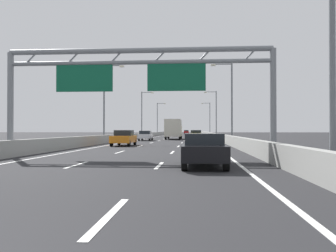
# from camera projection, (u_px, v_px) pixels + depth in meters

# --- Properties ---
(ground_plane) EXTENTS (260.00, 260.00, 0.00)m
(ground_plane) POSITION_uv_depth(u_px,v_px,m) (183.00, 135.00, 102.69)
(ground_plane) COLOR #262628
(lane_dash_left_1) EXTENTS (0.16, 3.00, 0.01)m
(lane_dash_left_1) POSITION_uv_depth(u_px,v_px,m) (77.00, 165.00, 15.58)
(lane_dash_left_1) COLOR white
(lane_dash_left_1) RESTS_ON ground_plane
(lane_dash_left_2) EXTENTS (0.16, 3.00, 0.01)m
(lane_dash_left_2) POSITION_uv_depth(u_px,v_px,m) (120.00, 152.00, 24.55)
(lane_dash_left_2) COLOR white
(lane_dash_left_2) RESTS_ON ground_plane
(lane_dash_left_3) EXTENTS (0.16, 3.00, 0.01)m
(lane_dash_left_3) POSITION_uv_depth(u_px,v_px,m) (140.00, 146.00, 33.53)
(lane_dash_left_3) COLOR white
(lane_dash_left_3) RESTS_ON ground_plane
(lane_dash_left_4) EXTENTS (0.16, 3.00, 0.01)m
(lane_dash_left_4) POSITION_uv_depth(u_px,v_px,m) (152.00, 143.00, 42.50)
(lane_dash_left_4) COLOR white
(lane_dash_left_4) RESTS_ON ground_plane
(lane_dash_left_5) EXTENTS (0.16, 3.00, 0.01)m
(lane_dash_left_5) POSITION_uv_depth(u_px,v_px,m) (159.00, 141.00, 51.47)
(lane_dash_left_5) COLOR white
(lane_dash_left_5) RESTS_ON ground_plane
(lane_dash_left_6) EXTENTS (0.16, 3.00, 0.01)m
(lane_dash_left_6) POSITION_uv_depth(u_px,v_px,m) (164.00, 139.00, 60.45)
(lane_dash_left_6) COLOR white
(lane_dash_left_6) RESTS_ON ground_plane
(lane_dash_left_7) EXTENTS (0.16, 3.00, 0.01)m
(lane_dash_left_7) POSITION_uv_depth(u_px,v_px,m) (168.00, 138.00, 69.42)
(lane_dash_left_7) COLOR white
(lane_dash_left_7) RESTS_ON ground_plane
(lane_dash_left_8) EXTENTS (0.16, 3.00, 0.01)m
(lane_dash_left_8) POSITION_uv_depth(u_px,v_px,m) (171.00, 137.00, 78.40)
(lane_dash_left_8) COLOR white
(lane_dash_left_8) RESTS_ON ground_plane
(lane_dash_left_9) EXTENTS (0.16, 3.00, 0.01)m
(lane_dash_left_9) POSITION_uv_depth(u_px,v_px,m) (174.00, 136.00, 87.37)
(lane_dash_left_9) COLOR white
(lane_dash_left_9) RESTS_ON ground_plane
(lane_dash_left_10) EXTENTS (0.16, 3.00, 0.01)m
(lane_dash_left_10) POSITION_uv_depth(u_px,v_px,m) (176.00, 136.00, 96.35)
(lane_dash_left_10) COLOR white
(lane_dash_left_10) RESTS_ON ground_plane
(lane_dash_left_11) EXTENTS (0.16, 3.00, 0.01)m
(lane_dash_left_11) POSITION_uv_depth(u_px,v_px,m) (177.00, 135.00, 105.32)
(lane_dash_left_11) COLOR white
(lane_dash_left_11) RESTS_ON ground_plane
(lane_dash_left_12) EXTENTS (0.16, 3.00, 0.01)m
(lane_dash_left_12) POSITION_uv_depth(u_px,v_px,m) (179.00, 135.00, 114.30)
(lane_dash_left_12) COLOR white
(lane_dash_left_12) RESTS_ON ground_plane
(lane_dash_left_13) EXTENTS (0.16, 3.00, 0.01)m
(lane_dash_left_13) POSITION_uv_depth(u_px,v_px,m) (180.00, 134.00, 123.27)
(lane_dash_left_13) COLOR white
(lane_dash_left_13) RESTS_ON ground_plane
(lane_dash_left_14) EXTENTS (0.16, 3.00, 0.01)m
(lane_dash_left_14) POSITION_uv_depth(u_px,v_px,m) (181.00, 134.00, 132.25)
(lane_dash_left_14) COLOR white
(lane_dash_left_14) RESTS_ON ground_plane
(lane_dash_left_15) EXTENTS (0.16, 3.00, 0.01)m
(lane_dash_left_15) POSITION_uv_depth(u_px,v_px,m) (182.00, 134.00, 141.22)
(lane_dash_left_15) COLOR white
(lane_dash_left_15) RESTS_ON ground_plane
(lane_dash_left_16) EXTENTS (0.16, 3.00, 0.01)m
(lane_dash_left_16) POSITION_uv_depth(u_px,v_px,m) (183.00, 134.00, 150.19)
(lane_dash_left_16) COLOR white
(lane_dash_left_16) RESTS_ON ground_plane
(lane_dash_left_17) EXTENTS (0.16, 3.00, 0.01)m
(lane_dash_left_17) POSITION_uv_depth(u_px,v_px,m) (183.00, 133.00, 159.17)
(lane_dash_left_17) COLOR white
(lane_dash_left_17) RESTS_ON ground_plane
(lane_dash_right_0) EXTENTS (0.16, 3.00, 0.01)m
(lane_dash_right_0) POSITION_uv_depth(u_px,v_px,m) (109.00, 216.00, 6.33)
(lane_dash_right_0) COLOR white
(lane_dash_right_0) RESTS_ON ground_plane
(lane_dash_right_1) EXTENTS (0.16, 3.00, 0.01)m
(lane_dash_right_1) POSITION_uv_depth(u_px,v_px,m) (159.00, 165.00, 15.31)
(lane_dash_right_1) COLOR white
(lane_dash_right_1) RESTS_ON ground_plane
(lane_dash_right_2) EXTENTS (0.16, 3.00, 0.01)m
(lane_dash_right_2) POSITION_uv_depth(u_px,v_px,m) (172.00, 152.00, 24.28)
(lane_dash_right_2) COLOR white
(lane_dash_right_2) RESTS_ON ground_plane
(lane_dash_right_3) EXTENTS (0.16, 3.00, 0.01)m
(lane_dash_right_3) POSITION_uv_depth(u_px,v_px,m) (178.00, 146.00, 33.26)
(lane_dash_right_3) COLOR white
(lane_dash_right_3) RESTS_ON ground_plane
(lane_dash_right_4) EXTENTS (0.16, 3.00, 0.01)m
(lane_dash_right_4) POSITION_uv_depth(u_px,v_px,m) (182.00, 143.00, 42.23)
(lane_dash_right_4) COLOR white
(lane_dash_right_4) RESTS_ON ground_plane
(lane_dash_right_5) EXTENTS (0.16, 3.00, 0.01)m
(lane_dash_right_5) POSITION_uv_depth(u_px,v_px,m) (184.00, 141.00, 51.21)
(lane_dash_right_5) COLOR white
(lane_dash_right_5) RESTS_ON ground_plane
(lane_dash_right_6) EXTENTS (0.16, 3.00, 0.01)m
(lane_dash_right_6) POSITION_uv_depth(u_px,v_px,m) (186.00, 139.00, 60.18)
(lane_dash_right_6) COLOR white
(lane_dash_right_6) RESTS_ON ground_plane
(lane_dash_right_7) EXTENTS (0.16, 3.00, 0.01)m
(lane_dash_right_7) POSITION_uv_depth(u_px,v_px,m) (187.00, 138.00, 69.16)
(lane_dash_right_7) COLOR white
(lane_dash_right_7) RESTS_ON ground_plane
(lane_dash_right_8) EXTENTS (0.16, 3.00, 0.01)m
(lane_dash_right_8) POSITION_uv_depth(u_px,v_px,m) (188.00, 137.00, 78.13)
(lane_dash_right_8) COLOR white
(lane_dash_right_8) RESTS_ON ground_plane
(lane_dash_right_9) EXTENTS (0.16, 3.00, 0.01)m
(lane_dash_right_9) POSITION_uv_depth(u_px,v_px,m) (189.00, 136.00, 87.10)
(lane_dash_right_9) COLOR white
(lane_dash_right_9) RESTS_ON ground_plane
(lane_dash_right_10) EXTENTS (0.16, 3.00, 0.01)m
(lane_dash_right_10) POSITION_uv_depth(u_px,v_px,m) (189.00, 136.00, 96.08)
(lane_dash_right_10) COLOR white
(lane_dash_right_10) RESTS_ON ground_plane
(lane_dash_right_11) EXTENTS (0.16, 3.00, 0.01)m
(lane_dash_right_11) POSITION_uv_depth(u_px,v_px,m) (190.00, 135.00, 105.05)
(lane_dash_right_11) COLOR white
(lane_dash_right_11) RESTS_ON ground_plane
(lane_dash_right_12) EXTENTS (0.16, 3.00, 0.01)m
(lane_dash_right_12) POSITION_uv_depth(u_px,v_px,m) (190.00, 135.00, 114.03)
(lane_dash_right_12) COLOR white
(lane_dash_right_12) RESTS_ON ground_plane
(lane_dash_right_13) EXTENTS (0.16, 3.00, 0.01)m
(lane_dash_right_13) POSITION_uv_depth(u_px,v_px,m) (190.00, 134.00, 123.00)
(lane_dash_right_13) COLOR white
(lane_dash_right_13) RESTS_ON ground_plane
(lane_dash_right_14) EXTENTS (0.16, 3.00, 0.01)m
(lane_dash_right_14) POSITION_uv_depth(u_px,v_px,m) (191.00, 134.00, 131.98)
(lane_dash_right_14) COLOR white
(lane_dash_right_14) RESTS_ON ground_plane
(lane_dash_right_15) EXTENTS (0.16, 3.00, 0.01)m
(lane_dash_right_15) POSITION_uv_depth(u_px,v_px,m) (191.00, 134.00, 140.95)
(lane_dash_right_15) COLOR white
(lane_dash_right_15) RESTS_ON ground_plane
(lane_dash_right_16) EXTENTS (0.16, 3.00, 0.01)m
(lane_dash_right_16) POSITION_uv_depth(u_px,v_px,m) (191.00, 134.00, 149.93)
(lane_dash_right_16) COLOR white
(lane_dash_right_16) RESTS_ON ground_plane
(lane_dash_right_17) EXTENTS (0.16, 3.00, 0.01)m
(lane_dash_right_17) POSITION_uv_depth(u_px,v_px,m) (191.00, 133.00, 158.90)
(lane_dash_right_17) COLOR white
(lane_dash_right_17) RESTS_ON ground_plane
(edge_line_left) EXTENTS (0.16, 176.00, 0.01)m
(edge_line_left) POSITION_uv_depth(u_px,v_px,m) (161.00, 136.00, 91.12)
(edge_line_left) COLOR white
(edge_line_left) RESTS_ON ground_plane
(edge_line_right) EXTENTS (0.16, 176.00, 0.01)m
(edge_line_right) POSITION_uv_depth(u_px,v_px,m) (202.00, 136.00, 90.34)
(edge_line_right) COLOR white
(edge_line_right) RESTS_ON ground_plane
(barrier_left) EXTENTS (0.45, 220.00, 0.95)m
(barrier_left) POSITION_uv_depth(u_px,v_px,m) (162.00, 133.00, 113.19)
(barrier_left) COLOR #9E9E99
(barrier_left) RESTS_ON ground_plane
(barrier_right) EXTENTS (0.45, 220.00, 0.95)m
(barrier_right) POSITION_uv_depth(u_px,v_px,m) (206.00, 133.00, 112.16)
(barrier_right) COLOR #9E9E99
(barrier_right) RESTS_ON ground_plane
(sign_gantry) EXTENTS (15.93, 0.36, 6.36)m
(sign_gantry) POSITION_uv_depth(u_px,v_px,m) (136.00, 74.00, 21.09)
(sign_gantry) COLOR gray
(sign_gantry) RESTS_ON ground_plane
(streetlamp_right_near) EXTENTS (2.58, 0.28, 9.50)m
(streetlamp_right_near) POSITION_uv_depth(u_px,v_px,m) (325.00, 9.00, 11.49)
(streetlamp_right_near) COLOR slate
(streetlamp_right_near) RESTS_ON ground_plane
(streetlamp_left_mid) EXTENTS (2.58, 0.28, 9.50)m
(streetlamp_left_mid) POSITION_uv_depth(u_px,v_px,m) (106.00, 98.00, 43.63)
(streetlamp_left_mid) COLOR slate
(streetlamp_left_mid) RESTS_ON ground_plane
(streetlamp_right_mid) EXTENTS (2.58, 0.28, 9.50)m
(streetlamp_right_mid) POSITION_uv_depth(u_px,v_px,m) (230.00, 97.00, 42.52)
(streetlamp_right_mid) COLOR slate
(streetlamp_right_mid) RESTS_ON ground_plane
(streetlamp_left_far) EXTENTS (2.58, 0.28, 9.50)m
(streetlamp_left_far) POSITION_uv_depth(u_px,v_px,m) (143.00, 111.00, 74.67)
(streetlamp_left_far) COLOR slate
(streetlamp_left_far) RESTS_ON ground_plane
(streetlamp_right_far) EXTENTS (2.58, 0.28, 9.50)m
(streetlamp_right_far) POSITION_uv_depth(u_px,v_px,m) (215.00, 111.00, 73.56)
(streetlamp_right_far) COLOR slate
(streetlamp_right_far) RESTS_ON ground_plane
(streetlamp_left_distant) EXTENTS (2.58, 0.28, 9.50)m
(streetlamp_left_distant) POSITION_uv_depth(u_px,v_px,m) (158.00, 117.00, 105.70)
(streetlamp_left_distant) COLOR slate
(streetlamp_left_distant) RESTS_ON ground_plane
(streetlamp_right_distant) EXTENTS (2.58, 0.28, 9.50)m
(streetlamp_right_distant) POSITION_uv_depth(u_px,v_px,m) (209.00, 117.00, 104.59)
(streetlamp_right_distant) COLOR slate
(streetlamp_right_distant) RESTS_ON ground_plane
(black_car) EXTENTS (1.76, 4.41, 1.37)m
(black_car) POSITION_uv_depth(u_px,v_px,m) (204.00, 149.00, 14.95)
(black_car) COLOR black
(black_car) RESTS_ON ground_plane
(red_car) EXTENTS (1.85, 4.56, 1.46)m
(red_car) POSITION_uv_depth(u_px,v_px,m) (186.00, 132.00, 136.35)
(red_car) COLOR red
(red_car) RESTS_ON ground_plane
(white_car) EXTENTS (1.71, 4.11, 1.41)m
(white_car) POSITION_uv_depth(u_px,v_px,m) (146.00, 136.00, 51.26)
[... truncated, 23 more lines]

